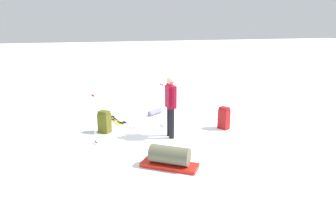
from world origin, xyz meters
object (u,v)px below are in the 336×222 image
at_px(backpack_bright, 104,122).
at_px(ski_poles_planted_far, 94,117).
at_px(ski_poles_planted_near, 162,104).
at_px(sleeping_mat_rolled, 155,112).
at_px(gear_sled, 170,158).
at_px(ski_pair_near, 123,123).
at_px(skier_standing, 171,104).
at_px(ski_pair_far, 112,117).
at_px(backpack_large_dark, 224,118).

height_order(backpack_bright, ski_poles_planted_far, ski_poles_planted_far).
xyz_separation_m(ski_poles_planted_near, ski_poles_planted_far, (-0.78, 1.97, -0.01)).
xyz_separation_m(ski_poles_planted_near, sleeping_mat_rolled, (1.43, -0.10, -0.66)).
bearing_deg(sleeping_mat_rolled, gear_sled, 172.03).
relative_size(backpack_bright, ski_poles_planted_near, 0.47).
relative_size(ski_pair_near, ski_poles_planted_near, 1.25).
height_order(skier_standing, ski_pair_far, skier_standing).
bearing_deg(backpack_large_dark, backpack_bright, 80.45).
distance_m(ski_pair_near, gear_sled, 3.39).
distance_m(skier_standing, backpack_large_dark, 1.84).
xyz_separation_m(ski_pair_far, gear_sled, (-4.05, -0.90, 0.21)).
relative_size(ski_pair_far, backpack_large_dark, 2.69).
height_order(skier_standing, backpack_large_dark, skier_standing).
distance_m(ski_pair_near, backpack_large_dark, 3.11).
relative_size(ski_poles_planted_far, gear_sled, 1.03).
bearing_deg(ski_pair_near, backpack_bright, 137.72).
relative_size(skier_standing, backpack_bright, 2.65).
distance_m(skier_standing, ski_pair_far, 2.81).
relative_size(backpack_large_dark, gear_sled, 0.51).
xyz_separation_m(ski_pair_far, backpack_bright, (-1.39, 0.32, 0.30)).
bearing_deg(backpack_bright, gear_sled, -155.33).
bearing_deg(ski_poles_planted_near, ski_poles_planted_far, 111.57).
bearing_deg(ski_pair_near, gear_sled, -169.73).
xyz_separation_m(ski_poles_planted_far, gear_sled, (-1.81, -1.51, -0.51)).
height_order(ski_pair_near, gear_sled, gear_sled).
relative_size(backpack_bright, gear_sled, 0.50).
bearing_deg(backpack_bright, ski_pair_near, -42.28).
relative_size(ski_poles_planted_near, sleeping_mat_rolled, 2.47).
xyz_separation_m(backpack_large_dark, sleeping_mat_rolled, (1.94, 1.67, -0.24)).
distance_m(skier_standing, sleeping_mat_rolled, 2.37).
xyz_separation_m(ski_pair_near, backpack_bright, (-0.68, 0.61, 0.30)).
xyz_separation_m(skier_standing, ski_pair_near, (1.52, 1.12, -0.94)).
distance_m(ski_poles_planted_near, gear_sled, 2.68).
relative_size(ski_poles_planted_far, sleeping_mat_rolled, 2.42).
bearing_deg(ski_pair_near, backpack_large_dark, -113.92).
distance_m(ski_pair_far, backpack_bright, 1.46).
xyz_separation_m(ski_pair_near, ski_poles_planted_far, (-1.52, 0.91, 0.73)).
xyz_separation_m(ski_pair_far, ski_poles_planted_far, (-2.24, 0.61, 0.73)).
distance_m(ski_poles_planted_near, ski_poles_planted_far, 2.12).
xyz_separation_m(backpack_bright, ski_poles_planted_far, (-0.84, 0.29, 0.42)).
bearing_deg(backpack_bright, ski_poles_planted_near, -92.21).
bearing_deg(sleeping_mat_rolled, ski_pair_far, 88.78).
bearing_deg(ski_pair_far, ski_poles_planted_far, 164.74).
bearing_deg(skier_standing, gear_sled, 164.00).
bearing_deg(ski_poles_planted_far, gear_sled, -140.07).
distance_m(backpack_large_dark, ski_poles_planted_far, 3.77).
bearing_deg(backpack_large_dark, sleeping_mat_rolled, 40.62).
bearing_deg(ski_pair_near, ski_pair_far, 22.57).
bearing_deg(ski_poles_planted_near, ski_pair_far, 43.02).
relative_size(ski_pair_near, sleeping_mat_rolled, 3.08).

